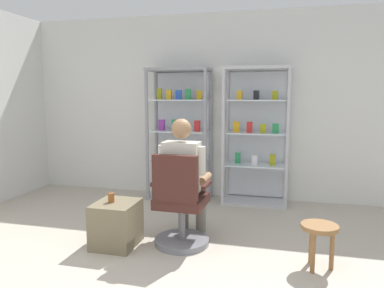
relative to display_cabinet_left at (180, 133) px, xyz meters
name	(u,v)px	position (x,y,z in m)	size (l,w,h in m)	color
back_wall	(220,107)	(0.55, 0.24, 0.38)	(6.00, 0.10, 2.70)	silver
display_cabinet_left	(180,133)	(0.00, 0.00, 0.00)	(0.90, 0.45, 1.90)	gray
display_cabinet_right	(256,135)	(1.10, 0.00, 0.00)	(0.90, 0.45, 1.90)	#B7B7BC
office_chair	(180,208)	(0.48, -1.74, -0.57)	(0.57, 0.56, 0.96)	slate
seated_shopkeeper	(185,174)	(0.49, -1.57, -0.25)	(0.49, 0.57, 1.29)	slate
storage_crate	(116,224)	(-0.15, -1.87, -0.74)	(0.41, 0.46, 0.45)	#72664C
tea_glass	(111,198)	(-0.20, -1.88, -0.47)	(0.06, 0.06, 0.10)	brown
wooden_stool	(319,233)	(1.79, -1.90, -0.64)	(0.32, 0.32, 0.40)	olive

